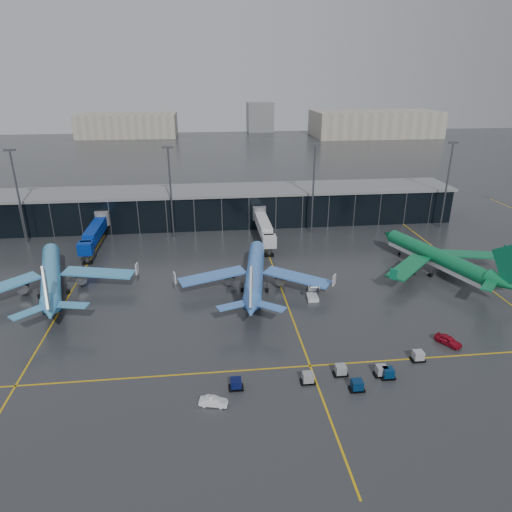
{
  "coord_description": "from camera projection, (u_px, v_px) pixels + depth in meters",
  "views": [
    {
      "loc": [
        -5.48,
        -74.7,
        43.52
      ],
      "look_at": [
        5.0,
        18.0,
        6.0
      ],
      "focal_mm": 32.0,
      "sensor_mm": 36.0,
      "label": 1
    }
  ],
  "objects": [
    {
      "name": "ground",
      "position": [
        240.0,
        322.0,
        85.67
      ],
      "size": [
        600.0,
        600.0,
        0.0
      ],
      "primitive_type": "plane",
      "color": "#282B2D",
      "rests_on": "ground"
    },
    {
      "name": "terminal_pier",
      "position": [
        224.0,
        206.0,
        140.81
      ],
      "size": [
        142.0,
        17.0,
        10.7
      ],
      "color": "black",
      "rests_on": "ground"
    },
    {
      "name": "jet_bridges",
      "position": [
        95.0,
        232.0,
        119.96
      ],
      "size": [
        94.0,
        27.5,
        7.2
      ],
      "color": "#595B60",
      "rests_on": "ground"
    },
    {
      "name": "flood_masts",
      "position": [
        243.0,
        188.0,
        127.13
      ],
      "size": [
        203.0,
        0.5,
        25.5
      ],
      "color": "#595B60",
      "rests_on": "ground"
    },
    {
      "name": "distant_hangars",
      "position": [
        278.0,
        124.0,
        336.58
      ],
      "size": [
        260.0,
        71.0,
        22.0
      ],
      "color": "#B2AD99",
      "rests_on": "ground"
    },
    {
      "name": "taxi_lines",
      "position": [
        283.0,
        294.0,
        96.49
      ],
      "size": [
        220.0,
        120.0,
        0.02
      ],
      "color": "gold",
      "rests_on": "ground"
    },
    {
      "name": "airliner_arkefly",
      "position": [
        49.0,
        265.0,
        95.22
      ],
      "size": [
        45.64,
        49.02,
        12.51
      ],
      "primitive_type": null,
      "rotation": [
        0.0,
        0.0,
        0.28
      ],
      "color": "#419AD5",
      "rests_on": "ground"
    },
    {
      "name": "airliner_klm_near",
      "position": [
        255.0,
        263.0,
        97.15
      ],
      "size": [
        39.51,
        43.51,
        11.96
      ],
      "primitive_type": null,
      "rotation": [
        0.0,
        0.0,
        -0.15
      ],
      "color": "#427DD9",
      "rests_on": "ground"
    },
    {
      "name": "airliner_aer_lingus",
      "position": [
        437.0,
        247.0,
        105.17
      ],
      "size": [
        45.8,
        48.92,
        12.29
      ],
      "primitive_type": null,
      "rotation": [
        0.0,
        0.0,
        0.32
      ],
      "color": "#0C6B3C",
      "rests_on": "ground"
    },
    {
      "name": "baggage_carts",
      "position": [
        348.0,
        374.0,
        69.64
      ],
      "size": [
        32.12,
        7.68,
        1.7
      ],
      "color": "black",
      "rests_on": "ground"
    },
    {
      "name": "mobile_airstair",
      "position": [
        312.0,
        296.0,
        94.15
      ],
      "size": [
        2.36,
        3.31,
        3.45
      ],
      "rotation": [
        0.0,
        0.0,
        -0.05
      ],
      "color": "silver",
      "rests_on": "ground"
    },
    {
      "name": "service_van_red",
      "position": [
        448.0,
        340.0,
        78.42
      ],
      "size": [
        4.01,
        4.93,
        1.58
      ],
      "primitive_type": "imported",
      "rotation": [
        0.0,
        0.0,
        0.55
      ],
      "color": "maroon",
      "rests_on": "ground"
    },
    {
      "name": "service_van_white",
      "position": [
        213.0,
        401.0,
        63.99
      ],
      "size": [
        4.22,
        2.28,
        1.32
      ],
      "primitive_type": "imported",
      "rotation": [
        0.0,
        0.0,
        1.34
      ],
      "color": "white",
      "rests_on": "ground"
    }
  ]
}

